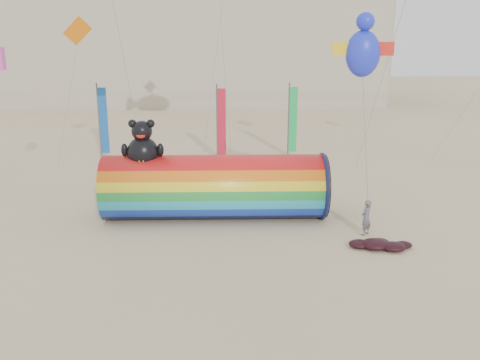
{
  "coord_description": "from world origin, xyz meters",
  "views": [
    {
      "loc": [
        -0.07,
        -20.74,
        8.74
      ],
      "look_at": [
        0.5,
        1.5,
        2.4
      ],
      "focal_mm": 40.0,
      "sensor_mm": 36.0,
      "label": 1
    }
  ],
  "objects_px": {
    "windsock_assembly": "(214,185)",
    "kite_handler": "(366,218)",
    "fabric_bundle": "(380,245)",
    "hotel_building": "(125,14)"
  },
  "relations": [
    {
      "from": "windsock_assembly",
      "to": "fabric_bundle",
      "type": "distance_m",
      "value": 8.05
    },
    {
      "from": "hotel_building",
      "to": "windsock_assembly",
      "type": "height_order",
      "value": "hotel_building"
    },
    {
      "from": "windsock_assembly",
      "to": "fabric_bundle",
      "type": "bearing_deg",
      "value": -29.99
    },
    {
      "from": "fabric_bundle",
      "to": "kite_handler",
      "type": "bearing_deg",
      "value": 98.2
    },
    {
      "from": "hotel_building",
      "to": "kite_handler",
      "type": "height_order",
      "value": "hotel_building"
    },
    {
      "from": "windsock_assembly",
      "to": "kite_handler",
      "type": "distance_m",
      "value": 7.12
    },
    {
      "from": "kite_handler",
      "to": "windsock_assembly",
      "type": "bearing_deg",
      "value": -64.13
    },
    {
      "from": "kite_handler",
      "to": "fabric_bundle",
      "type": "height_order",
      "value": "kite_handler"
    },
    {
      "from": "hotel_building",
      "to": "fabric_bundle",
      "type": "height_order",
      "value": "hotel_building"
    },
    {
      "from": "hotel_building",
      "to": "windsock_assembly",
      "type": "distance_m",
      "value": 44.85
    }
  ]
}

